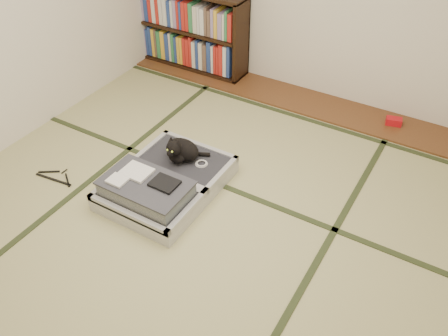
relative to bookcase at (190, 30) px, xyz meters
The scene contains 10 objects.
floor 2.55m from the bookcase, 55.52° to the right, with size 4.50×4.50×0.00m, color tan.
wood_strip 1.49m from the bookcase, ahead, with size 4.00×0.50×0.02m, color brown.
red_item 2.45m from the bookcase, ahead, with size 0.15×0.09×0.07m, color red.
room_shell 2.71m from the bookcase, 55.52° to the right, with size 4.50×4.50×4.50m.
tatami_borders 2.17m from the bookcase, 47.94° to the right, with size 4.00×4.50×0.01m.
bookcase is the anchor object (origin of this frame).
suitcase 2.28m from the bookcase, 61.99° to the right, with size 0.77×1.03×0.30m.
cat 2.01m from the bookcase, 58.55° to the right, with size 0.34×0.35×0.28m.
cable_coil 2.09m from the bookcase, 53.81° to the right, with size 0.11×0.11×0.03m.
hanger 2.36m from the bookcase, 86.42° to the right, with size 0.38×0.19×0.01m.
Camera 1 is at (1.54, -2.16, 2.65)m, focal length 38.00 mm.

